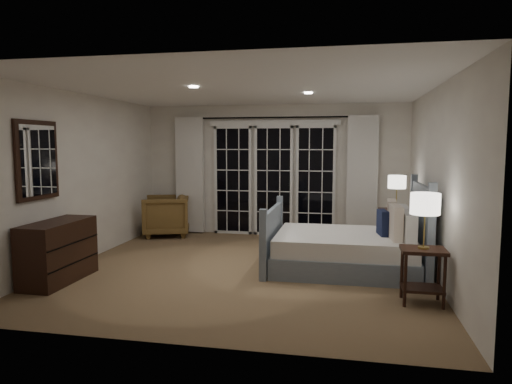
% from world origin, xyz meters
% --- Properties ---
extents(floor, '(5.00, 5.00, 0.00)m').
position_xyz_m(floor, '(0.00, 0.00, 0.00)').
color(floor, olive).
rests_on(floor, ground).
extents(ceiling, '(5.00, 5.00, 0.00)m').
position_xyz_m(ceiling, '(0.00, 0.00, 2.50)').
color(ceiling, white).
rests_on(ceiling, wall_back).
extents(wall_left, '(0.02, 5.00, 2.50)m').
position_xyz_m(wall_left, '(-2.50, 0.00, 1.25)').
color(wall_left, white).
rests_on(wall_left, floor).
extents(wall_right, '(0.02, 5.00, 2.50)m').
position_xyz_m(wall_right, '(2.50, 0.00, 1.25)').
color(wall_right, white).
rests_on(wall_right, floor).
extents(wall_back, '(5.00, 0.02, 2.50)m').
position_xyz_m(wall_back, '(0.00, 2.50, 1.25)').
color(wall_back, white).
rests_on(wall_back, floor).
extents(wall_front, '(5.00, 0.02, 2.50)m').
position_xyz_m(wall_front, '(0.00, -2.50, 1.25)').
color(wall_front, white).
rests_on(wall_front, floor).
extents(french_doors, '(2.50, 0.04, 2.20)m').
position_xyz_m(french_doors, '(0.00, 2.46, 1.09)').
color(french_doors, black).
rests_on(french_doors, wall_back).
extents(curtain_rod, '(3.50, 0.03, 0.03)m').
position_xyz_m(curtain_rod, '(0.00, 2.40, 2.25)').
color(curtain_rod, black).
rests_on(curtain_rod, wall_back).
extents(curtain_left, '(0.55, 0.10, 2.25)m').
position_xyz_m(curtain_left, '(-1.65, 2.38, 1.15)').
color(curtain_left, silver).
rests_on(curtain_left, curtain_rod).
extents(curtain_right, '(0.55, 0.10, 2.25)m').
position_xyz_m(curtain_right, '(1.65, 2.38, 1.15)').
color(curtain_right, silver).
rests_on(curtain_right, curtain_rod).
extents(downlight_a, '(0.12, 0.12, 0.01)m').
position_xyz_m(downlight_a, '(0.80, 0.60, 2.49)').
color(downlight_a, white).
rests_on(downlight_a, ceiling).
extents(downlight_b, '(0.12, 0.12, 0.01)m').
position_xyz_m(downlight_b, '(-0.60, -0.40, 2.49)').
color(downlight_b, white).
rests_on(downlight_b, ceiling).
extents(bed, '(2.09, 1.49, 1.21)m').
position_xyz_m(bed, '(1.42, 0.24, 0.31)').
color(bed, gray).
rests_on(bed, floor).
extents(nightstand_left, '(0.47, 0.38, 0.62)m').
position_xyz_m(nightstand_left, '(2.21, -0.98, 0.41)').
color(nightstand_left, black).
rests_on(nightstand_left, floor).
extents(nightstand_right, '(0.54, 0.43, 0.70)m').
position_xyz_m(nightstand_right, '(2.16, 1.43, 0.47)').
color(nightstand_right, black).
rests_on(nightstand_right, floor).
extents(lamp_left, '(0.32, 0.32, 0.61)m').
position_xyz_m(lamp_left, '(2.21, -0.98, 1.10)').
color(lamp_left, '#AF9446').
rests_on(lamp_left, nightstand_left).
extents(lamp_right, '(0.28, 0.28, 0.55)m').
position_xyz_m(lamp_right, '(2.16, 1.43, 1.14)').
color(lamp_right, '#AF9446').
rests_on(lamp_right, nightstand_right).
extents(armchair, '(1.06, 1.05, 0.78)m').
position_xyz_m(armchair, '(-2.02, 2.02, 0.39)').
color(armchair, brown).
rests_on(armchair, floor).
extents(dresser, '(0.47, 1.10, 0.78)m').
position_xyz_m(dresser, '(-2.23, -1.02, 0.39)').
color(dresser, black).
rests_on(dresser, floor).
extents(mirror, '(0.05, 0.85, 1.00)m').
position_xyz_m(mirror, '(-2.47, -1.02, 1.55)').
color(mirror, black).
rests_on(mirror, wall_left).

